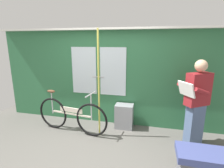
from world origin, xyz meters
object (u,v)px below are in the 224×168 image
at_px(bicycle_near_door, 71,115).
at_px(trash_bin_by_wall, 124,116).
at_px(handrail_pole, 99,85).
at_px(bench_seat_corner, 201,165).
at_px(passenger_reading_newspaper, 196,102).

bearing_deg(bicycle_near_door, trash_bin_by_wall, 30.41).
bearing_deg(handrail_pole, bench_seat_corner, -25.57).
bearing_deg(passenger_reading_newspaper, bench_seat_corner, 51.64).
distance_m(trash_bin_by_wall, handrail_pole, 1.03).
xyz_separation_m(passenger_reading_newspaper, trash_bin_by_wall, (-1.39, 0.35, -0.58)).
distance_m(passenger_reading_newspaper, bench_seat_corner, 1.14).
xyz_separation_m(trash_bin_by_wall, bench_seat_corner, (1.32, -1.31, -0.04)).
height_order(passenger_reading_newspaper, trash_bin_by_wall, passenger_reading_newspaper).
xyz_separation_m(trash_bin_by_wall, handrail_pole, (-0.45, -0.46, 0.81)).
distance_m(bicycle_near_door, handrail_pole, 0.96).
height_order(trash_bin_by_wall, handrail_pole, handrail_pole).
bearing_deg(trash_bin_by_wall, bench_seat_corner, -44.60).
height_order(trash_bin_by_wall, bench_seat_corner, trash_bin_by_wall).
bearing_deg(passenger_reading_newspaper, handrail_pole, -30.94).
height_order(passenger_reading_newspaper, handrail_pole, handrail_pole).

